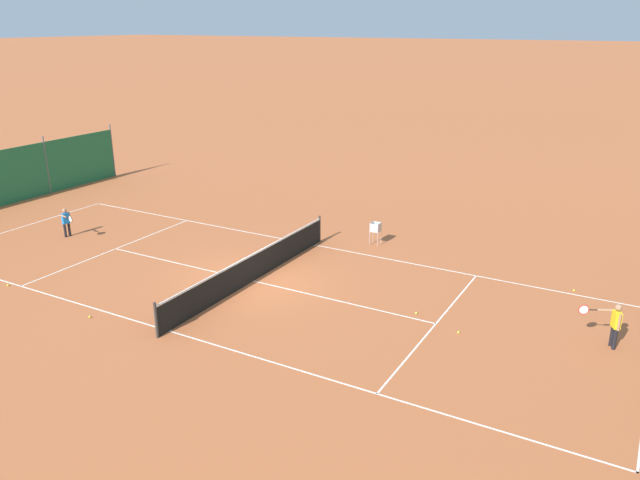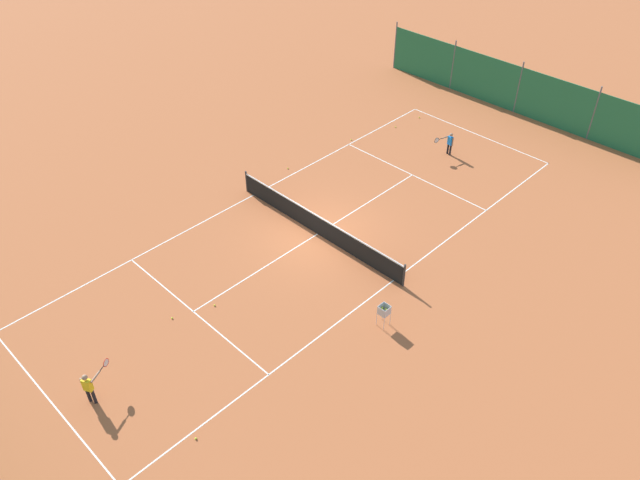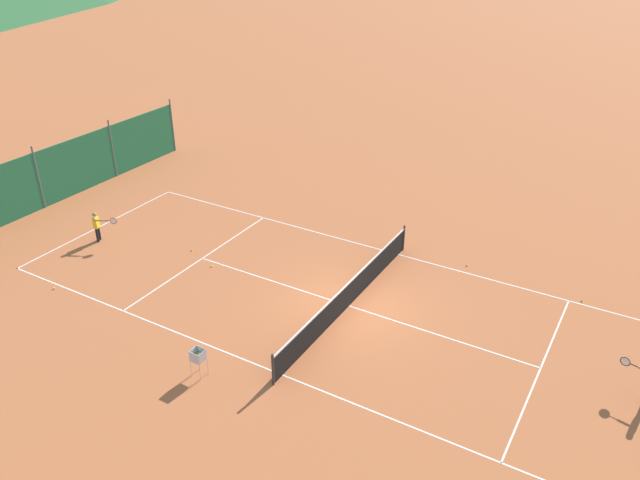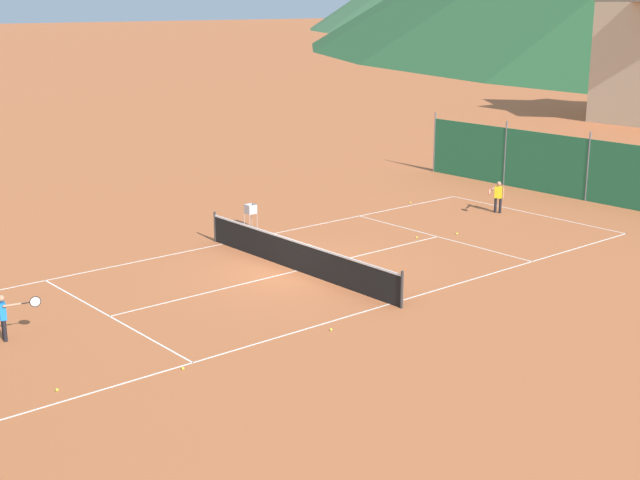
{
  "view_description": "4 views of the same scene",
  "coord_description": "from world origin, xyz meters",
  "px_view_note": "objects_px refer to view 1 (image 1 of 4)",
  "views": [
    {
      "loc": [
        15.69,
        11.37,
        8.22
      ],
      "look_at": [
        -1.45,
        1.76,
        1.31
      ],
      "focal_mm": 35.0,
      "sensor_mm": 36.0,
      "label": 1
    },
    {
      "loc": [
        -14.49,
        14.55,
        16.12
      ],
      "look_at": [
        -1.6,
        1.48,
        1.42
      ],
      "focal_mm": 35.0,
      "sensor_mm": 36.0,
      "label": 2
    },
    {
      "loc": [
        -15.67,
        -8.05,
        12.01
      ],
      "look_at": [
        1.56,
        2.05,
        1.26
      ],
      "focal_mm": 35.0,
      "sensor_mm": 36.0,
      "label": 3
    },
    {
      "loc": [
        20.66,
        -16.52,
        8.14
      ],
      "look_at": [
        1.39,
        -0.25,
        1.32
      ],
      "focal_mm": 50.0,
      "sensor_mm": 36.0,
      "label": 4
    }
  ],
  "objects_px": {
    "tennis_ball_alley_right": "(90,317)",
    "tennis_ball_by_net_right": "(574,290)",
    "player_far_baseline": "(66,220)",
    "ball_hopper": "(376,228)",
    "tennis_ball_service_box": "(459,332)",
    "tennis_net": "(253,267)",
    "player_near_baseline": "(614,322)",
    "tennis_ball_far_corner": "(416,313)",
    "tennis_ball_mid_court": "(8,285)"
  },
  "relations": [
    {
      "from": "tennis_ball_alley_right",
      "to": "tennis_ball_by_net_right",
      "type": "bearing_deg",
      "value": 126.53
    },
    {
      "from": "player_far_baseline",
      "to": "ball_hopper",
      "type": "height_order",
      "value": "player_far_baseline"
    },
    {
      "from": "tennis_ball_service_box",
      "to": "tennis_ball_alley_right",
      "type": "xyz_separation_m",
      "value": [
        4.36,
        -9.74,
        0.0
      ]
    },
    {
      "from": "player_far_baseline",
      "to": "tennis_ball_alley_right",
      "type": "distance_m",
      "value": 8.07
    },
    {
      "from": "tennis_net",
      "to": "player_near_baseline",
      "type": "height_order",
      "value": "player_near_baseline"
    },
    {
      "from": "player_far_baseline",
      "to": "player_near_baseline",
      "type": "distance_m",
      "value": 20.07
    },
    {
      "from": "tennis_ball_alley_right",
      "to": "ball_hopper",
      "type": "xyz_separation_m",
      "value": [
        -9.92,
        4.67,
        0.63
      ]
    },
    {
      "from": "tennis_ball_by_net_right",
      "to": "tennis_ball_far_corner",
      "type": "xyz_separation_m",
      "value": [
        4.04,
        -3.84,
        0.0
      ]
    },
    {
      "from": "player_far_baseline",
      "to": "tennis_ball_service_box",
      "type": "distance_m",
      "value": 16.3
    },
    {
      "from": "tennis_net",
      "to": "ball_hopper",
      "type": "relative_size",
      "value": 10.31
    },
    {
      "from": "player_near_baseline",
      "to": "tennis_ball_service_box",
      "type": "distance_m",
      "value": 4.02
    },
    {
      "from": "player_near_baseline",
      "to": "tennis_ball_far_corner",
      "type": "bearing_deg",
      "value": -82.91
    },
    {
      "from": "ball_hopper",
      "to": "player_far_baseline",
      "type": "bearing_deg",
      "value": -65.0
    },
    {
      "from": "tennis_ball_by_net_right",
      "to": "ball_hopper",
      "type": "relative_size",
      "value": 0.07
    },
    {
      "from": "tennis_net",
      "to": "tennis_ball_mid_court",
      "type": "height_order",
      "value": "tennis_net"
    },
    {
      "from": "player_far_baseline",
      "to": "tennis_ball_service_box",
      "type": "bearing_deg",
      "value": 88.84
    },
    {
      "from": "ball_hopper",
      "to": "tennis_ball_by_net_right",
      "type": "bearing_deg",
      "value": 82.77
    },
    {
      "from": "player_near_baseline",
      "to": "tennis_ball_alley_right",
      "type": "xyz_separation_m",
      "value": [
        5.58,
        -13.51,
        -0.7
      ]
    },
    {
      "from": "tennis_ball_alley_right",
      "to": "tennis_ball_far_corner",
      "type": "bearing_deg",
      "value": 120.79
    },
    {
      "from": "tennis_ball_alley_right",
      "to": "tennis_ball_mid_court",
      "type": "bearing_deg",
      "value": -94.31
    },
    {
      "from": "player_far_baseline",
      "to": "ball_hopper",
      "type": "relative_size",
      "value": 1.33
    },
    {
      "from": "player_far_baseline",
      "to": "player_near_baseline",
      "type": "bearing_deg",
      "value": 92.54
    },
    {
      "from": "player_far_baseline",
      "to": "tennis_ball_by_net_right",
      "type": "distance_m",
      "value": 19.15
    },
    {
      "from": "ball_hopper",
      "to": "player_near_baseline",
      "type": "bearing_deg",
      "value": 63.87
    },
    {
      "from": "tennis_ball_alley_right",
      "to": "ball_hopper",
      "type": "bearing_deg",
      "value": 154.79
    },
    {
      "from": "tennis_ball_service_box",
      "to": "ball_hopper",
      "type": "distance_m",
      "value": 7.55
    },
    {
      "from": "ball_hopper",
      "to": "tennis_ball_service_box",
      "type": "bearing_deg",
      "value": 42.4
    },
    {
      "from": "tennis_net",
      "to": "player_near_baseline",
      "type": "distance_m",
      "value": 10.96
    },
    {
      "from": "player_far_baseline",
      "to": "tennis_ball_service_box",
      "type": "relative_size",
      "value": 17.89
    },
    {
      "from": "tennis_ball_mid_court",
      "to": "tennis_ball_alley_right",
      "type": "relative_size",
      "value": 1.0
    },
    {
      "from": "player_far_baseline",
      "to": "tennis_ball_far_corner",
      "type": "bearing_deg",
      "value": 90.92
    },
    {
      "from": "tennis_ball_by_net_right",
      "to": "ball_hopper",
      "type": "bearing_deg",
      "value": -97.23
    },
    {
      "from": "player_near_baseline",
      "to": "tennis_ball_alley_right",
      "type": "relative_size",
      "value": 19.11
    },
    {
      "from": "player_far_baseline",
      "to": "tennis_ball_by_net_right",
      "type": "bearing_deg",
      "value": 102.93
    },
    {
      "from": "tennis_ball_service_box",
      "to": "tennis_ball_alley_right",
      "type": "bearing_deg",
      "value": -65.88
    },
    {
      "from": "tennis_net",
      "to": "player_near_baseline",
      "type": "relative_size",
      "value": 7.28
    },
    {
      "from": "player_near_baseline",
      "to": "tennis_ball_far_corner",
      "type": "xyz_separation_m",
      "value": [
        0.65,
        -5.24,
        -0.7
      ]
    },
    {
      "from": "player_far_baseline",
      "to": "tennis_ball_far_corner",
      "type": "distance_m",
      "value": 14.83
    },
    {
      "from": "tennis_ball_by_net_right",
      "to": "tennis_ball_service_box",
      "type": "bearing_deg",
      "value": -27.23
    },
    {
      "from": "tennis_ball_alley_right",
      "to": "tennis_net",
      "type": "bearing_deg",
      "value": 150.59
    },
    {
      "from": "player_near_baseline",
      "to": "tennis_ball_alley_right",
      "type": "height_order",
      "value": "player_near_baseline"
    },
    {
      "from": "tennis_ball_service_box",
      "to": "tennis_ball_by_net_right",
      "type": "height_order",
      "value": "same"
    },
    {
      "from": "tennis_ball_far_corner",
      "to": "ball_hopper",
      "type": "relative_size",
      "value": 0.07
    },
    {
      "from": "tennis_net",
      "to": "tennis_ball_alley_right",
      "type": "relative_size",
      "value": 139.09
    },
    {
      "from": "tennis_ball_mid_court",
      "to": "player_far_baseline",
      "type": "bearing_deg",
      "value": -151.8
    },
    {
      "from": "tennis_ball_mid_court",
      "to": "tennis_net",
      "type": "bearing_deg",
      "value": 122.33
    },
    {
      "from": "tennis_ball_by_net_right",
      "to": "player_near_baseline",
      "type": "bearing_deg",
      "value": 22.35
    },
    {
      "from": "player_far_baseline",
      "to": "tennis_ball_far_corner",
      "type": "height_order",
      "value": "player_far_baseline"
    },
    {
      "from": "tennis_ball_by_net_right",
      "to": "tennis_ball_far_corner",
      "type": "bearing_deg",
      "value": -43.52
    },
    {
      "from": "player_far_baseline",
      "to": "tennis_net",
      "type": "bearing_deg",
      "value": 89.49
    }
  ]
}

